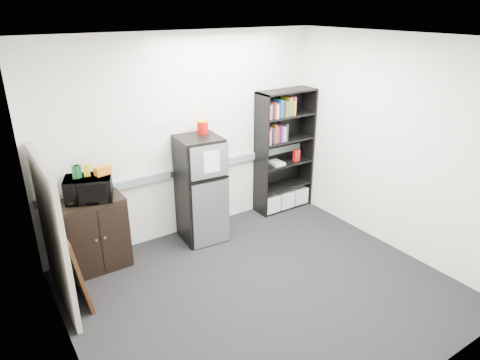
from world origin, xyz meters
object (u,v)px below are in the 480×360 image
(microwave, at_px, (89,189))
(refrigerator, at_px, (201,190))
(cubicle_partition, at_px, (53,234))
(cabinet, at_px, (95,234))
(bookshelf, at_px, (284,152))

(microwave, xyz_separation_m, refrigerator, (1.40, -0.06, -0.33))
(cubicle_partition, xyz_separation_m, microwave, (0.51, 0.40, 0.23))
(refrigerator, bearing_deg, cabinet, -178.34)
(cabinet, relative_size, microwave, 1.77)
(cubicle_partition, distance_m, microwave, 0.69)
(cabinet, bearing_deg, cubicle_partition, -140.30)
(cabinet, bearing_deg, refrigerator, -3.28)
(microwave, bearing_deg, cubicle_partition, -121.64)
(bookshelf, height_order, cabinet, bookshelf)
(cubicle_partition, distance_m, refrigerator, 1.94)
(microwave, relative_size, refrigerator, 0.36)
(bookshelf, bearing_deg, refrigerator, -174.58)
(cabinet, height_order, refrigerator, refrigerator)
(bookshelf, height_order, cubicle_partition, bookshelf)
(refrigerator, bearing_deg, microwave, -177.69)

